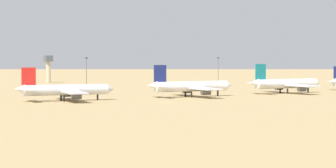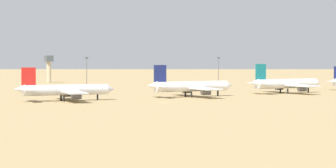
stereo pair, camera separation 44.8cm
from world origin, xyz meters
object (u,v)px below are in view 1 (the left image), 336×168
object	(u,v)px
control_tower	(48,66)
light_pole_east	(86,71)
light_pole_mid	(218,69)
parked_jet_red_2	(65,90)
parked_jet_teal_4	(286,84)
parked_jet_navy_3	(191,86)

from	to	relation	value
control_tower	light_pole_east	distance (m)	97.62
light_pole_mid	light_pole_east	world-z (taller)	light_pole_mid
parked_jet_red_2	light_pole_east	bearing A→B (deg)	70.16
light_pole_mid	parked_jet_teal_4	bearing A→B (deg)	-108.14
light_pole_east	parked_jet_navy_3	bearing A→B (deg)	-85.43
light_pole_mid	light_pole_east	bearing A→B (deg)	-179.24
parked_jet_navy_3	light_pole_east	world-z (taller)	light_pole_east
light_pole_east	parked_jet_red_2	bearing A→B (deg)	-120.08
parked_jet_red_2	light_pole_mid	distance (m)	165.38
control_tower	light_pole_mid	xyz separation A→B (m)	(76.05, -95.03, -1.45)
light_pole_mid	light_pole_east	xyz separation A→B (m)	(-92.23, -1.22, -0.06)
parked_jet_navy_3	parked_jet_teal_4	bearing A→B (deg)	3.29
parked_jet_teal_4	control_tower	xyz separation A→B (m)	(-45.48, 188.30, 6.79)
parked_jet_red_2	light_pole_east	xyz separation A→B (m)	(49.01, 84.62, 5.58)
light_pole_mid	parked_jet_red_2	bearing A→B (deg)	-148.71
parked_jet_teal_4	light_pole_mid	size ratio (longest dim) A/B	2.46
parked_jet_red_2	light_pole_east	distance (m)	97.95
parked_jet_navy_3	parked_jet_teal_4	world-z (taller)	parked_jet_teal_4
control_tower	light_pole_mid	distance (m)	121.72
parked_jet_red_2	parked_jet_teal_4	bearing A→B (deg)	6.40
parked_jet_red_2	control_tower	xyz separation A→B (m)	(65.20, 180.88, 7.10)
parked_jet_teal_4	light_pole_east	size ratio (longest dim) A/B	2.47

